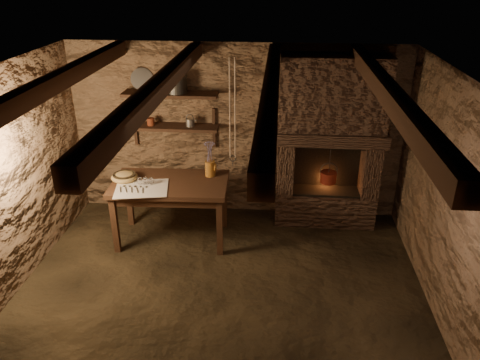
# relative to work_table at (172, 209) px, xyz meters

# --- Properties ---
(floor) EXTENTS (4.50, 4.50, 0.00)m
(floor) POSITION_rel_work_table_xyz_m (0.75, -1.13, -0.44)
(floor) COLOR black
(floor) RESTS_ON ground
(back_wall) EXTENTS (4.50, 0.04, 2.40)m
(back_wall) POSITION_rel_work_table_xyz_m (0.75, 0.87, 0.76)
(back_wall) COLOR brown
(back_wall) RESTS_ON floor
(front_wall) EXTENTS (4.50, 0.04, 2.40)m
(front_wall) POSITION_rel_work_table_xyz_m (0.75, -3.13, 0.76)
(front_wall) COLOR brown
(front_wall) RESTS_ON floor
(right_wall) EXTENTS (0.04, 4.00, 2.40)m
(right_wall) POSITION_rel_work_table_xyz_m (3.00, -1.13, 0.76)
(right_wall) COLOR brown
(right_wall) RESTS_ON floor
(ceiling) EXTENTS (4.50, 4.00, 0.04)m
(ceiling) POSITION_rel_work_table_xyz_m (0.75, -1.13, 1.96)
(ceiling) COLOR black
(ceiling) RESTS_ON back_wall
(beam_far_left) EXTENTS (0.14, 3.95, 0.16)m
(beam_far_left) POSITION_rel_work_table_xyz_m (-0.75, -1.13, 1.87)
(beam_far_left) COLOR black
(beam_far_left) RESTS_ON ceiling
(beam_mid_left) EXTENTS (0.14, 3.95, 0.16)m
(beam_mid_left) POSITION_rel_work_table_xyz_m (0.25, -1.13, 1.87)
(beam_mid_left) COLOR black
(beam_mid_left) RESTS_ON ceiling
(beam_mid_right) EXTENTS (0.14, 3.95, 0.16)m
(beam_mid_right) POSITION_rel_work_table_xyz_m (1.25, -1.13, 1.87)
(beam_mid_right) COLOR black
(beam_mid_right) RESTS_ON ceiling
(beam_far_right) EXTENTS (0.14, 3.95, 0.16)m
(beam_far_right) POSITION_rel_work_table_xyz_m (2.25, -1.13, 1.87)
(beam_far_right) COLOR black
(beam_far_right) RESTS_ON ceiling
(shelf_lower) EXTENTS (1.25, 0.30, 0.04)m
(shelf_lower) POSITION_rel_work_table_xyz_m (-0.10, 0.71, 0.86)
(shelf_lower) COLOR black
(shelf_lower) RESTS_ON back_wall
(shelf_upper) EXTENTS (1.25, 0.30, 0.04)m
(shelf_upper) POSITION_rel_work_table_xyz_m (-0.10, 0.71, 1.31)
(shelf_upper) COLOR black
(shelf_upper) RESTS_ON back_wall
(hearth) EXTENTS (1.43, 0.51, 2.30)m
(hearth) POSITION_rel_work_table_xyz_m (2.00, 0.64, 0.78)
(hearth) COLOR #3A261D
(hearth) RESTS_ON floor
(work_table) EXTENTS (1.47, 0.88, 0.82)m
(work_table) POSITION_rel_work_table_xyz_m (0.00, 0.00, 0.00)
(work_table) COLOR #311C11
(work_table) RESTS_ON floor
(linen_cloth) EXTENTS (0.71, 0.61, 0.01)m
(linen_cloth) POSITION_rel_work_table_xyz_m (-0.30, -0.22, 0.38)
(linen_cloth) COLOR silver
(linen_cloth) RESTS_ON work_table
(pewter_cutlery_row) EXTENTS (0.55, 0.29, 0.01)m
(pewter_cutlery_row) POSITION_rel_work_table_xyz_m (-0.30, -0.24, 0.39)
(pewter_cutlery_row) COLOR gray
(pewter_cutlery_row) RESTS_ON linen_cloth
(drinking_glasses) EXTENTS (0.20, 0.06, 0.08)m
(drinking_glasses) POSITION_rel_work_table_xyz_m (-0.28, -0.10, 0.43)
(drinking_glasses) COLOR white
(drinking_glasses) RESTS_ON linen_cloth
(stoneware_jug) EXTENTS (0.16, 0.16, 0.46)m
(stoneware_jug) POSITION_rel_work_table_xyz_m (0.48, 0.23, 0.57)
(stoneware_jug) COLOR #A5631F
(stoneware_jug) RESTS_ON work_table
(wooden_bowl) EXTENTS (0.43, 0.43, 0.12)m
(wooden_bowl) POSITION_rel_work_table_xyz_m (-0.58, 0.01, 0.42)
(wooden_bowl) COLOR olive
(wooden_bowl) RESTS_ON work_table
(iron_stockpot) EXTENTS (0.35, 0.35, 0.20)m
(iron_stockpot) POSITION_rel_work_table_xyz_m (-0.00, 0.71, 1.43)
(iron_stockpot) COLOR #2B2926
(iron_stockpot) RESTS_ON shelf_upper
(tin_pan) EXTENTS (0.32, 0.22, 0.29)m
(tin_pan) POSITION_rel_work_table_xyz_m (-0.48, 0.81, 1.47)
(tin_pan) COLOR #A4A5A0
(tin_pan) RESTS_ON shelf_upper
(small_kettle) EXTENTS (0.19, 0.17, 0.16)m
(small_kettle) POSITION_rel_work_table_xyz_m (0.15, 0.71, 0.93)
(small_kettle) COLOR #A4A5A0
(small_kettle) RESTS_ON shelf_lower
(rusty_tin) EXTENTS (0.11, 0.11, 0.10)m
(rusty_tin) POSITION_rel_work_table_xyz_m (-0.38, 0.71, 0.93)
(rusty_tin) COLOR #602413
(rusty_tin) RESTS_ON shelf_lower
(red_pot) EXTENTS (0.28, 0.28, 0.54)m
(red_pot) POSITION_rel_work_table_xyz_m (2.02, 0.59, 0.26)
(red_pot) COLOR maroon
(red_pot) RESTS_ON hearth
(hanging_ropes) EXTENTS (0.08, 0.08, 1.20)m
(hanging_ropes) POSITION_rel_work_table_xyz_m (0.80, -0.08, 1.36)
(hanging_ropes) COLOR tan
(hanging_ropes) RESTS_ON ceiling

